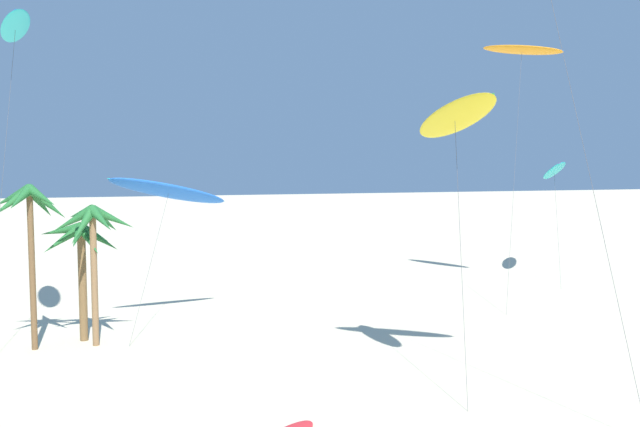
{
  "coord_description": "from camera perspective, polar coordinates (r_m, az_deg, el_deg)",
  "views": [
    {
      "loc": [
        -4.2,
        -5.59,
        10.33
      ],
      "look_at": [
        1.44,
        19.64,
        7.96
      ],
      "focal_mm": 41.48,
      "sensor_mm": 36.0,
      "label": 1
    }
  ],
  "objects": [
    {
      "name": "flying_kite_7",
      "position": [
        31.33,
        10.37,
        7.32
      ],
      "size": [
        1.99,
        6.2,
        12.72
      ],
      "color": "yellow",
      "rests_on": "ground"
    },
    {
      "name": "palm_tree_2",
      "position": [
        39.73,
        -21.53,
        0.3
      ],
      "size": [
        3.96,
        4.46,
        8.44
      ],
      "color": "brown",
      "rests_on": "ground"
    },
    {
      "name": "flying_kite_3",
      "position": [
        43.14,
        -11.58,
        1.71
      ],
      "size": [
        7.12,
        6.41,
        9.02
      ],
      "color": "blue",
      "rests_on": "ground"
    },
    {
      "name": "flying_kite_1",
      "position": [
        41.37,
        -22.45,
        13.14
      ],
      "size": [
        2.87,
        8.36,
        16.91
      ],
      "color": "#19B2B7",
      "rests_on": "ground"
    },
    {
      "name": "palm_tree_4",
      "position": [
        40.91,
        -17.95,
        -2.37
      ],
      "size": [
        4.27,
        4.32,
        6.35
      ],
      "color": "brown",
      "rests_on": "ground"
    },
    {
      "name": "flying_kite_0",
      "position": [
        61.35,
        17.62,
        3.15
      ],
      "size": [
        4.74,
        9.14,
        9.54
      ],
      "color": "#19B2B7",
      "rests_on": "ground"
    },
    {
      "name": "flying_kite_5",
      "position": [
        53.84,
        15.31,
        12.08
      ],
      "size": [
        6.31,
        9.32,
        17.67
      ],
      "color": "orange",
      "rests_on": "ground"
    },
    {
      "name": "palm_tree_3",
      "position": [
        39.62,
        -17.12,
        -1.18
      ],
      "size": [
        4.34,
        4.11,
        7.35
      ],
      "color": "olive",
      "rests_on": "ground"
    }
  ]
}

